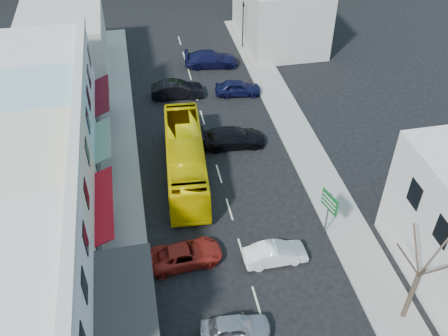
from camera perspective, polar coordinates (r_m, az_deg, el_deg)
ground at (r=33.08m, az=2.05°, el=-9.47°), size 120.00×120.00×0.00m
sidewalk_left at (r=39.84m, az=-11.78°, el=-0.10°), size 3.00×52.00×0.15m
sidewalk_right at (r=41.81m, az=9.06°, el=2.45°), size 3.00×52.00×0.15m
shopfront_row at (r=34.18m, az=-20.67°, el=-1.32°), size 8.25×30.00×8.00m
distant_block_left at (r=53.24m, az=-17.83°, el=13.29°), size 8.00×10.00×6.00m
distant_block_right at (r=57.74m, az=6.38°, el=17.49°), size 8.00×12.00×7.00m
bus at (r=37.71m, az=-4.43°, el=1.04°), size 3.36×11.75×3.10m
car_silver at (r=28.84m, az=1.35°, el=-17.74°), size 4.53×2.14×1.40m
car_white at (r=32.18m, az=5.90°, el=-9.68°), size 4.43×1.87×1.40m
car_red at (r=32.07m, az=-4.42°, el=-9.77°), size 4.74×2.27×1.40m
car_black_near at (r=41.16m, az=0.99°, el=3.42°), size 4.60×2.10×1.40m
car_navy_mid at (r=47.92m, az=1.59°, el=9.11°), size 4.60×2.35×1.40m
car_black_far at (r=47.72m, az=-5.39°, el=8.80°), size 4.52×2.13×1.40m
car_navy_far at (r=52.96m, az=-1.46°, el=12.27°), size 4.71×2.44×1.40m
pedestrian_left at (r=34.29m, az=-13.05°, el=-6.11°), size 0.43×0.62×1.70m
direction_sign at (r=33.45m, az=11.74°, el=-5.23°), size 1.00×1.75×3.69m
street_tree at (r=28.88m, az=21.35°, el=-11.35°), size 2.74×2.74×7.57m
traffic_signal at (r=55.91m, az=2.17°, el=15.99°), size 1.23×1.41×5.29m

